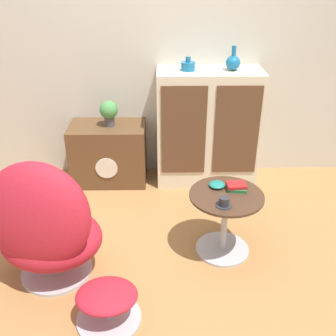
# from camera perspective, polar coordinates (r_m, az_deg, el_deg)

# --- Properties ---
(ground_plane) EXTENTS (12.00, 12.00, 0.00)m
(ground_plane) POSITION_cam_1_polar(r_m,az_deg,el_deg) (2.90, -2.08, -14.31)
(ground_plane) COLOR #A87542
(wall_back) EXTENTS (6.40, 0.06, 2.60)m
(wall_back) POSITION_cam_1_polar(r_m,az_deg,el_deg) (3.72, -2.00, 18.06)
(wall_back) COLOR beige
(wall_back) RESTS_ON ground_plane
(sideboard) EXTENTS (0.94, 0.42, 1.08)m
(sideboard) POSITION_cam_1_polar(r_m,az_deg,el_deg) (3.73, 5.76, 5.81)
(sideboard) COLOR beige
(sideboard) RESTS_ON ground_plane
(tv_console) EXTENTS (0.71, 0.44, 0.58)m
(tv_console) POSITION_cam_1_polar(r_m,az_deg,el_deg) (3.84, -8.57, 2.12)
(tv_console) COLOR brown
(tv_console) RESTS_ON ground_plane
(egg_chair) EXTENTS (0.78, 0.73, 0.93)m
(egg_chair) POSITION_cam_1_polar(r_m,az_deg,el_deg) (2.67, -17.46, -8.31)
(egg_chair) COLOR #B7B7BC
(egg_chair) RESTS_ON ground_plane
(ottoman) EXTENTS (0.39, 0.39, 0.24)m
(ottoman) POSITION_cam_1_polar(r_m,az_deg,el_deg) (2.49, -8.81, -18.57)
(ottoman) COLOR #B7B7BC
(ottoman) RESTS_ON ground_plane
(coffee_table) EXTENTS (0.53, 0.53, 0.50)m
(coffee_table) POSITION_cam_1_polar(r_m,az_deg,el_deg) (2.89, 8.22, -7.17)
(coffee_table) COLOR #B7B7BC
(coffee_table) RESTS_ON ground_plane
(vase_leftmost) EXTENTS (0.13, 0.13, 0.12)m
(vase_leftmost) POSITION_cam_1_polar(r_m,az_deg,el_deg) (3.53, 2.92, 14.60)
(vase_leftmost) COLOR #196699
(vase_leftmost) RESTS_ON sideboard
(vase_inner_left) EXTENTS (0.13, 0.13, 0.21)m
(vase_inner_left) POSITION_cam_1_polar(r_m,az_deg,el_deg) (3.57, 9.42, 14.90)
(vase_inner_left) COLOR #196699
(vase_inner_left) RESTS_ON sideboard
(potted_plant) EXTENTS (0.17, 0.17, 0.24)m
(potted_plant) POSITION_cam_1_polar(r_m,az_deg,el_deg) (3.67, -8.58, 8.13)
(potted_plant) COLOR #4C4C51
(potted_plant) RESTS_ON tv_console
(teacup) EXTENTS (0.11, 0.11, 0.06)m
(teacup) POSITION_cam_1_polar(r_m,az_deg,el_deg) (2.64, 8.13, -4.94)
(teacup) COLOR #2D2D33
(teacup) RESTS_ON coffee_table
(book_stack) EXTENTS (0.15, 0.12, 0.05)m
(book_stack) POSITION_cam_1_polar(r_m,az_deg,el_deg) (2.84, 9.91, -2.69)
(book_stack) COLOR #237038
(book_stack) RESTS_ON coffee_table
(bowl) EXTENTS (0.12, 0.12, 0.04)m
(bowl) POSITION_cam_1_polar(r_m,az_deg,el_deg) (2.85, 7.13, -2.40)
(bowl) COLOR #1E7A70
(bowl) RESTS_ON coffee_table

